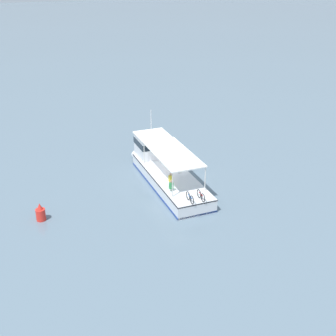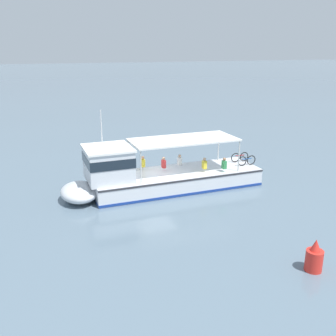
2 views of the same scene
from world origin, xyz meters
name	(u,v)px [view 1 (image 1 of 2)]	position (x,y,z in m)	size (l,w,h in m)	color
ground_plane	(169,178)	(0.00, 0.00, 0.00)	(400.00, 400.00, 0.00)	slate
ferry_main	(164,167)	(0.17, 0.41, 1.02)	(12.88, 3.61, 5.32)	silver
channel_buoy	(41,213)	(-2.98, 11.32, 0.57)	(0.70, 0.70, 1.40)	red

